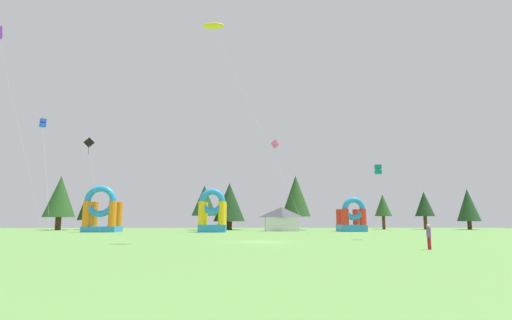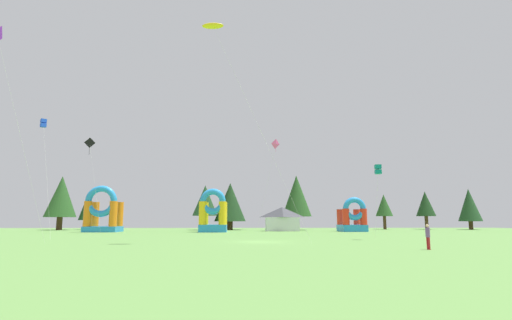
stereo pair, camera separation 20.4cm
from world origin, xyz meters
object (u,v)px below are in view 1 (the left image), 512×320
inflatable_yellow_castle (102,214)px  inflatable_blue_arch (213,216)px  kite_teal_box (378,170)px  inflatable_red_slide (352,220)px  kite_yellow_parafoil (214,26)px  kite_blue_box (43,123)px  festival_tent (282,219)px  person_midfield (429,235)px  kite_pink_diamond (276,145)px  kite_black_diamond (89,144)px

inflatable_yellow_castle → inflatable_blue_arch: bearing=-2.9°
kite_teal_box → inflatable_yellow_castle: size_ratio=1.02×
kite_teal_box → inflatable_red_slide: (4.59, 26.43, -5.03)m
kite_yellow_parafoil → kite_teal_box: (16.36, 5.41, -12.28)m
kite_blue_box → kite_teal_box: 36.76m
kite_teal_box → festival_tent: size_ratio=1.32×
person_midfield → festival_tent: size_ratio=0.29×
kite_yellow_parafoil → inflatable_yellow_castle: size_ratio=2.69×
kite_teal_box → festival_tent: bearing=103.0°
kite_blue_box → kite_pink_diamond: kite_pink_diamond is taller
kite_blue_box → kite_yellow_parafoil: (19.64, -10.25, 6.62)m
inflatable_blue_arch → festival_tent: 12.75m
kite_blue_box → inflatable_yellow_castle: bearing=89.7°
person_midfield → inflatable_blue_arch: bearing=-173.8°
inflatable_yellow_castle → kite_yellow_parafoil: bearing=-57.2°
inflatable_yellow_castle → inflatable_red_slide: inflatable_yellow_castle is taller
kite_black_diamond → festival_tent: size_ratio=2.41×
kite_yellow_parafoil → inflatable_red_slide: kite_yellow_parafoil is taller
kite_blue_box → kite_yellow_parafoil: kite_yellow_parafoil is taller
inflatable_red_slide → person_midfield: bearing=-98.8°
festival_tent → kite_blue_box: bearing=-139.8°
kite_yellow_parafoil → inflatable_red_slide: (20.95, 31.84, -17.31)m
kite_teal_box → kite_pink_diamond: bearing=112.6°
kite_pink_diamond → festival_tent: size_ratio=2.49×
kite_teal_box → inflatable_yellow_castle: kite_teal_box is taller
kite_black_diamond → person_midfield: size_ratio=8.31×
kite_black_diamond → inflatable_red_slide: kite_black_diamond is taller
kite_yellow_parafoil → kite_teal_box: size_ratio=2.64×
person_midfield → inflatable_yellow_castle: size_ratio=0.22×
kite_pink_diamond → person_midfield: bearing=-78.2°
kite_teal_box → festival_tent: (-6.80, 29.52, -4.88)m
kite_black_diamond → person_midfield: 48.21m
kite_blue_box → inflatable_red_slide: 47.20m
kite_blue_box → person_midfield: (34.49, -17.92, -11.62)m
kite_blue_box → inflatable_red_slide: (40.59, 21.59, -10.69)m
kite_black_diamond → kite_teal_box: size_ratio=1.83×
person_midfield → inflatable_blue_arch: 40.74m
inflatable_blue_arch → inflatable_red_slide: bearing=6.0°
inflatable_yellow_castle → person_midfield: bearing=-47.9°
kite_yellow_parafoil → person_midfield: (14.85, -7.67, -18.24)m
inflatable_yellow_castle → kite_teal_box: bearing=-34.8°
kite_yellow_parafoil → festival_tent: size_ratio=3.49×
festival_tent → inflatable_yellow_castle: bearing=-171.0°
kite_black_diamond → inflatable_red_slide: 42.86m
festival_tent → inflatable_red_slide: bearing=-15.2°
kite_teal_box → inflatable_yellow_castle: 43.88m
kite_pink_diamond → inflatable_yellow_castle: bearing=170.9°
inflatable_yellow_castle → festival_tent: bearing=9.0°
inflatable_yellow_castle → inflatable_blue_arch: inflatable_yellow_castle is taller
kite_teal_box → inflatable_blue_arch: (-18.30, 24.01, -4.40)m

